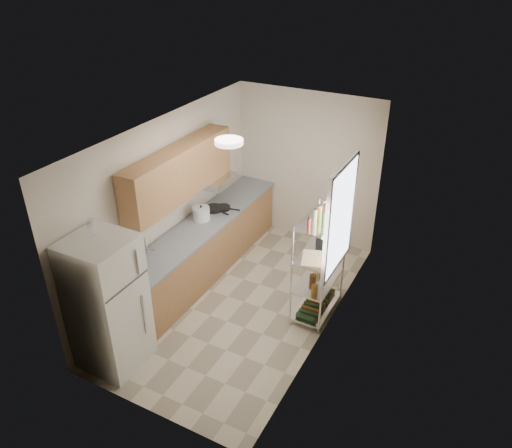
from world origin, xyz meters
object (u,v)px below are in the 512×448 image
Objects in this scene: refrigerator at (108,304)px; espresso_machine at (325,234)px; frying_pan_large at (214,209)px; rice_cooker at (201,213)px; cutting_board at (314,259)px.

espresso_machine is at bearing 51.09° from refrigerator.
frying_pan_large is 1.99m from espresso_machine.
frying_pan_large is at bearing 90.22° from rice_cooker.
rice_cooker is at bearing 168.79° from cutting_board.
cutting_board is at bearing -8.21° from frying_pan_large.
refrigerator is 2.95m from espresso_machine.
rice_cooker is at bearing -77.51° from frying_pan_large.
cutting_board is (2.00, -0.75, 0.10)m from frying_pan_large.
frying_pan_large is 1.13× the size of espresso_machine.
refrigerator reaches higher than cutting_board.
rice_cooker is 1.97m from espresso_machine.
rice_cooker is 0.65× the size of cutting_board.
cutting_board is at bearing -11.21° from rice_cooker.
rice_cooker reaches higher than cutting_board.
refrigerator is at bearing -120.36° from espresso_machine.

